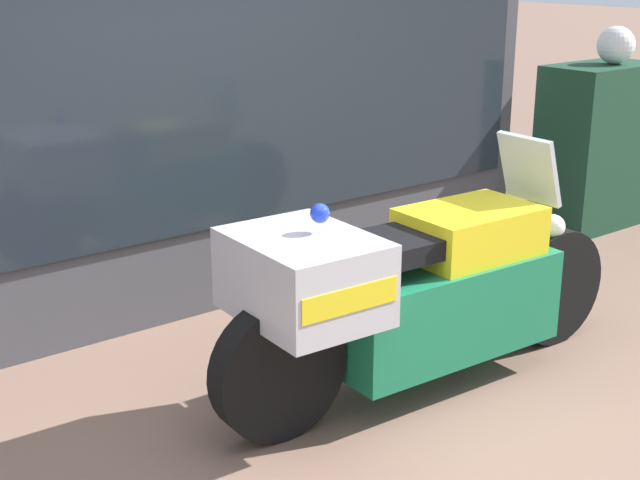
# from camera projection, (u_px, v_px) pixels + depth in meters

# --- Properties ---
(ground_plane) EXTENTS (60.00, 60.00, 0.00)m
(ground_plane) POSITION_uv_depth(u_px,v_px,m) (385.00, 436.00, 4.15)
(ground_plane) COLOR #7A5B4C
(shop_building) EXTENTS (5.80, 0.55, 3.57)m
(shop_building) POSITION_uv_depth(u_px,v_px,m) (103.00, 21.00, 4.89)
(shop_building) COLOR #424247
(shop_building) RESTS_ON ground
(window_display) EXTENTS (4.64, 0.30, 1.95)m
(window_display) POSITION_uv_depth(u_px,v_px,m) (207.00, 229.00, 5.69)
(window_display) COLOR slate
(window_display) RESTS_ON ground
(paramedic_motorcycle) EXTENTS (2.53, 0.74, 1.24)m
(paramedic_motorcycle) POSITION_uv_depth(u_px,v_px,m) (410.00, 290.00, 4.42)
(paramedic_motorcycle) COLOR black
(paramedic_motorcycle) RESTS_ON ground
(utility_cabinet) EXTENTS (0.97, 0.54, 1.31)m
(utility_cabinet) POSITION_uv_depth(u_px,v_px,m) (597.00, 146.00, 7.19)
(utility_cabinet) COLOR #193D28
(utility_cabinet) RESTS_ON ground
(white_helmet) EXTENTS (0.29, 0.29, 0.29)m
(white_helmet) POSITION_uv_depth(u_px,v_px,m) (616.00, 45.00, 6.95)
(white_helmet) COLOR white
(white_helmet) RESTS_ON utility_cabinet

